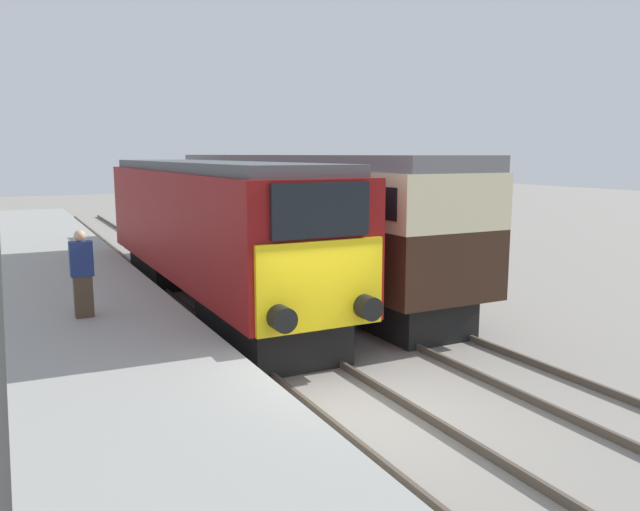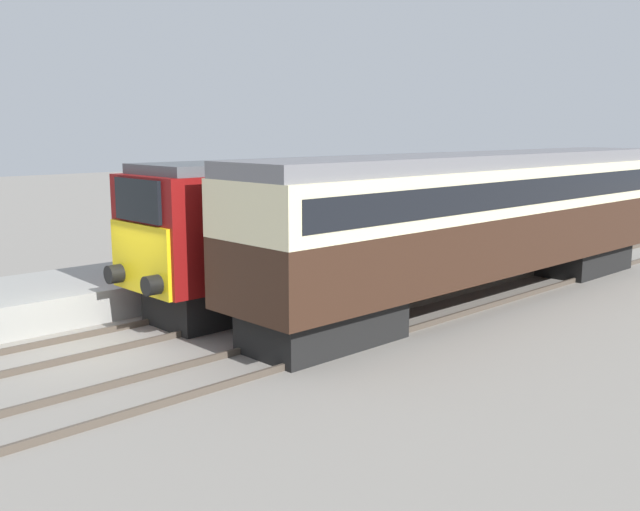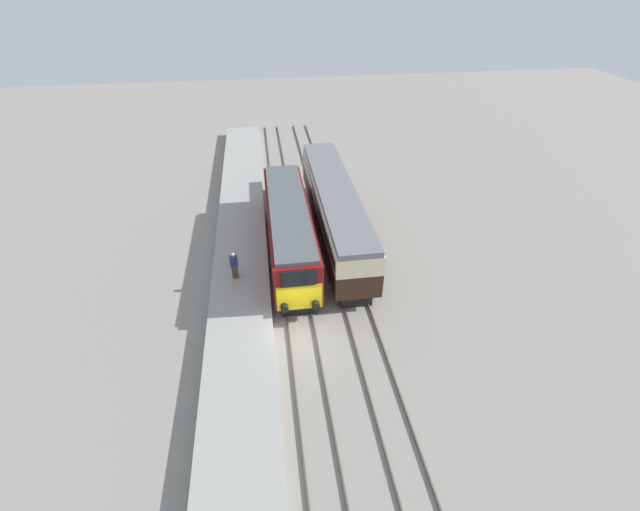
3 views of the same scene
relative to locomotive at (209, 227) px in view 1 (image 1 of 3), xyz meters
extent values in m
plane|color=gray|center=(0.00, -7.97, -2.17)|extent=(120.00, 120.00, 0.00)
cube|color=gray|center=(-3.30, 0.03, -1.77)|extent=(3.50, 50.00, 0.81)
cube|color=#4C4238|center=(-0.72, -2.97, -2.10)|extent=(0.07, 60.00, 0.14)
cube|color=#4C4238|center=(0.72, -2.97, -2.10)|extent=(0.07, 60.00, 0.14)
cube|color=#4C4238|center=(2.68, -2.97, -2.10)|extent=(0.07, 60.00, 0.14)
cube|color=#4C4238|center=(4.12, -2.97, -2.10)|extent=(0.07, 60.00, 0.14)
cube|color=black|center=(0.00, -4.03, -1.67)|extent=(2.03, 4.00, 1.00)
cube|color=black|center=(0.00, 4.11, -1.67)|extent=(2.03, 4.00, 1.00)
cube|color=maroon|center=(0.00, 0.04, 0.16)|extent=(2.70, 13.14, 2.67)
cube|color=yellow|center=(0.00, -6.57, -0.37)|extent=(2.48, 0.10, 1.60)
cube|color=black|center=(0.00, -6.57, 0.97)|extent=(1.89, 0.10, 0.96)
cube|color=#4C5156|center=(0.00, 0.04, 1.62)|extent=(2.38, 12.62, 0.24)
cylinder|color=black|center=(-0.85, -6.78, -0.82)|extent=(0.44, 0.35, 0.44)
cylinder|color=black|center=(0.85, -6.78, -0.82)|extent=(0.44, 0.35, 0.44)
cube|color=black|center=(3.40, -4.02, -1.70)|extent=(1.89, 3.60, 0.95)
cube|color=black|center=(3.40, 7.94, -1.70)|extent=(1.89, 3.60, 0.95)
cube|color=#331E14|center=(3.40, 1.96, -0.45)|extent=(2.70, 16.36, 1.55)
cube|color=beige|center=(3.40, 1.96, 0.94)|extent=(2.71, 16.36, 1.22)
cube|color=black|center=(3.40, 1.96, 0.94)|extent=(2.75, 15.71, 0.67)
cube|color=slate|center=(3.40, 1.96, 1.72)|extent=(2.48, 16.36, 0.36)
cube|color=#473828|center=(-3.57, -2.95, -0.94)|extent=(0.36, 0.24, 0.85)
cube|color=navy|center=(-3.57, -2.95, -0.16)|extent=(0.44, 0.26, 0.71)
sphere|color=tan|center=(-3.57, -2.95, 0.31)|extent=(0.23, 0.23, 0.23)
camera|label=1|loc=(-4.94, -16.15, 1.92)|focal=35.00mm
camera|label=2|loc=(14.38, -14.60, 2.53)|focal=40.00mm
camera|label=3|loc=(-1.39, -24.12, 14.80)|focal=24.00mm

